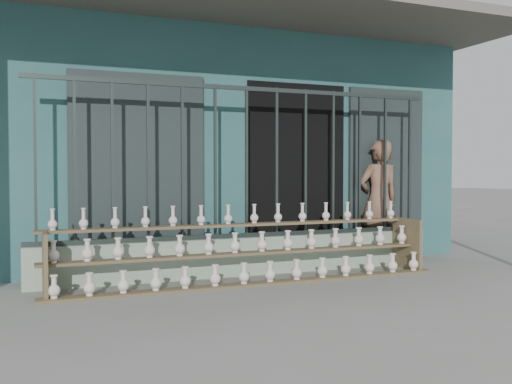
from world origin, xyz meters
name	(u,v)px	position (x,y,z in m)	size (l,w,h in m)	color
ground	(294,296)	(0.00, 0.00, 0.00)	(60.00, 60.00, 0.00)	slate
workshop_building	(184,149)	(0.00, 4.23, 1.62)	(7.40, 6.60, 3.21)	#285254
parapet_wall	(247,256)	(0.00, 1.30, 0.23)	(5.00, 0.20, 0.45)	#8DA48D
security_fence	(247,162)	(0.00, 1.30, 1.35)	(5.00, 0.04, 1.80)	#283330
shelf_rack	(249,249)	(-0.13, 0.88, 0.36)	(4.50, 0.68, 0.85)	brown
elderly_woman	(379,201)	(2.08, 1.60, 0.84)	(0.61, 0.40, 1.67)	brown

